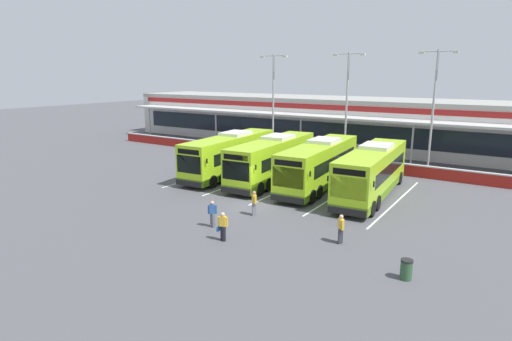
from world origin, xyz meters
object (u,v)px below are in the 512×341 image
object	(u,v)px
pedestrian_in_dark_coat	(212,213)
pedestrian_with_handbag	(223,226)
coach_bus_leftmost	(230,155)
pedestrian_near_bin	(341,228)
coach_bus_right_centre	(372,173)
pedestrian_child	(254,202)
lamp_post_centre	(347,101)
coach_bus_left_centre	(273,160)
coach_bus_centre	(319,165)
lamp_post_west	(273,98)
litter_bin	(406,269)
lamp_post_east	(434,104)

from	to	relation	value
pedestrian_in_dark_coat	pedestrian_with_handbag	bearing A→B (deg)	-36.55
coach_bus_leftmost	pedestrian_near_bin	size ratio (longest dim) A/B	7.59
coach_bus_right_centre	pedestrian_in_dark_coat	bearing A→B (deg)	-116.51
pedestrian_child	pedestrian_near_bin	xyz separation A→B (m)	(6.40, -1.28, 0.00)
pedestrian_in_dark_coat	pedestrian_near_bin	world-z (taller)	same
pedestrian_near_bin	lamp_post_centre	world-z (taller)	lamp_post_centre
coach_bus_left_centre	coach_bus_right_centre	xyz separation A→B (m)	(8.55, -0.01, 0.00)
coach_bus_centre	pedestrian_child	distance (m)	8.82
lamp_post_west	lamp_post_centre	bearing A→B (deg)	1.36
coach_bus_left_centre	pedestrian_in_dark_coat	xyz separation A→B (m)	(2.77, -11.61, -0.91)
lamp_post_west	litter_bin	bearing A→B (deg)	-47.74
coach_bus_centre	coach_bus_right_centre	distance (m)	4.41
coach_bus_left_centre	coach_bus_centre	xyz separation A→B (m)	(4.16, 0.28, 0.00)
pedestrian_in_dark_coat	lamp_post_east	distance (m)	23.88
coach_bus_centre	lamp_post_east	bearing A→B (deg)	57.78
coach_bus_centre	litter_bin	world-z (taller)	coach_bus_centre
pedestrian_with_handbag	pedestrian_child	xyz separation A→B (m)	(-0.88, 4.45, 0.02)
pedestrian_child	lamp_post_east	world-z (taller)	lamp_post_east
lamp_post_west	coach_bus_right_centre	bearing A→B (deg)	-34.85
pedestrian_child	lamp_post_west	world-z (taller)	lamp_post_west
coach_bus_leftmost	pedestrian_near_bin	bearing A→B (deg)	-33.50
pedestrian_in_dark_coat	pedestrian_child	world-z (taller)	same
litter_bin	coach_bus_left_centre	bearing A→B (deg)	139.52
coach_bus_centre	lamp_post_east	distance (m)	12.70
coach_bus_right_centre	pedestrian_with_handbag	distance (m)	13.56
coach_bus_leftmost	lamp_post_west	bearing A→B (deg)	99.71
pedestrian_near_bin	lamp_post_east	xyz separation A→B (m)	(0.42, 20.09, 5.42)
coach_bus_leftmost	coach_bus_left_centre	distance (m)	4.35
pedestrian_in_dark_coat	pedestrian_child	bearing A→B (deg)	73.90
coach_bus_right_centre	lamp_post_centre	xyz separation A→B (m)	(-6.24, 10.42, 4.50)
coach_bus_leftmost	lamp_post_east	distance (m)	18.75
coach_bus_left_centre	lamp_post_west	bearing A→B (deg)	120.96
pedestrian_in_dark_coat	lamp_post_east	xyz separation A→B (m)	(7.72, 21.94, 5.42)
pedestrian_with_handbag	lamp_post_centre	distance (m)	24.07
pedestrian_with_handbag	coach_bus_left_centre	bearing A→B (deg)	109.38
coach_bus_left_centre	pedestrian_in_dark_coat	distance (m)	11.97
coach_bus_right_centre	lamp_post_centre	distance (m)	12.96
pedestrian_in_dark_coat	coach_bus_right_centre	bearing A→B (deg)	63.49
pedestrian_with_handbag	lamp_post_centre	world-z (taller)	lamp_post_centre
pedestrian_with_handbag	lamp_post_west	size ratio (longest dim) A/B	0.15
coach_bus_leftmost	coach_bus_right_centre	distance (m)	12.90
coach_bus_right_centre	lamp_post_centre	world-z (taller)	lamp_post_centre
lamp_post_centre	pedestrian_in_dark_coat	bearing A→B (deg)	-88.81
coach_bus_left_centre	lamp_post_west	distance (m)	12.74
coach_bus_centre	lamp_post_centre	distance (m)	11.24
lamp_post_east	coach_bus_right_centre	bearing A→B (deg)	-100.61
coach_bus_leftmost	lamp_post_east	world-z (taller)	lamp_post_east
coach_bus_right_centre	pedestrian_near_bin	xyz separation A→B (m)	(1.52, -9.76, -0.91)
coach_bus_right_centre	litter_bin	bearing A→B (deg)	-65.34
coach_bus_left_centre	pedestrian_child	world-z (taller)	coach_bus_left_centre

